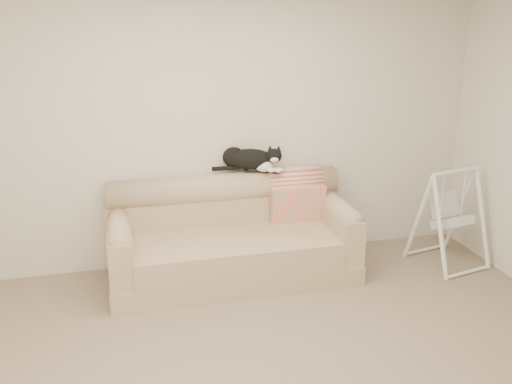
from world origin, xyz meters
TOP-DOWN VIEW (x-y plane):
  - ground_plane at (0.00, 0.00)m, footprint 5.00×5.00m
  - room_shell at (0.00, 0.00)m, footprint 5.04×4.04m
  - sofa at (0.02, 1.62)m, footprint 2.20×0.93m
  - remote_a at (0.30, 1.86)m, footprint 0.19×0.08m
  - remote_b at (0.45, 1.82)m, footprint 0.16×0.15m
  - tuxedo_cat at (0.27, 1.88)m, footprint 0.65×0.43m
  - throw_blanket at (0.69, 1.84)m, footprint 0.52×0.38m
  - baby_swing at (2.09, 1.35)m, footprint 0.69×0.72m

SIDE VIEW (x-z plane):
  - ground_plane at x=0.00m, z-range 0.00..0.00m
  - sofa at x=0.02m, z-range -0.10..0.80m
  - baby_swing at x=2.09m, z-range 0.00..0.94m
  - throw_blanket at x=0.69m, z-range 0.44..1.01m
  - remote_b at x=0.45m, z-range 0.90..0.92m
  - remote_a at x=0.30m, z-range 0.90..0.92m
  - tuxedo_cat at x=0.27m, z-range 0.89..1.15m
  - room_shell at x=0.00m, z-range 0.23..2.83m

